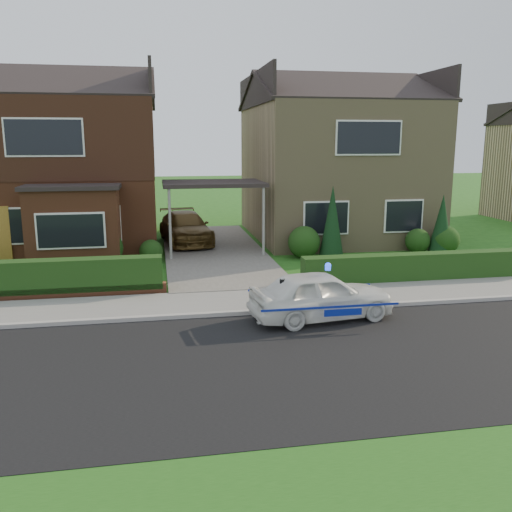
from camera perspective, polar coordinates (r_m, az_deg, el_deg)
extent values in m
plane|color=#1F5416|center=(10.84, 1.79, -11.17)|extent=(120.00, 120.00, 0.00)
cube|color=black|center=(10.84, 1.79, -11.17)|extent=(60.00, 6.00, 0.02)
cube|color=#9E9993|center=(13.63, -0.92, -5.99)|extent=(60.00, 0.16, 0.12)
cube|color=slate|center=(14.62, -1.60, -4.78)|extent=(60.00, 2.00, 0.10)
cube|color=#666059|center=(21.27, -4.45, 0.52)|extent=(3.80, 12.00, 0.12)
cube|color=brown|center=(24.06, -19.35, 8.04)|extent=(7.20, 8.00, 5.80)
cube|color=white|center=(20.61, -25.09, 2.85)|extent=(1.80, 0.08, 1.30)
cube|color=white|center=(20.04, -16.29, 3.27)|extent=(1.60, 0.08, 1.30)
cube|color=white|center=(20.06, -21.40, 11.55)|extent=(2.60, 0.08, 1.30)
cube|color=black|center=(24.02, -19.59, 11.49)|extent=(7.26, 8.06, 2.90)
cube|color=brown|center=(19.46, -18.59, 2.73)|extent=(3.00, 1.40, 2.70)
cube|color=black|center=(19.30, -18.87, 6.89)|extent=(3.20, 1.60, 0.14)
cube|color=#9D8760|center=(25.06, 8.16, 8.72)|extent=(7.20, 8.00, 5.80)
cube|color=white|center=(20.91, 7.39, 3.99)|extent=(1.80, 0.08, 1.30)
cube|color=white|center=(22.08, 15.27, 4.09)|extent=(1.60, 0.08, 1.30)
cube|color=white|center=(21.25, 11.77, 12.08)|extent=(2.60, 0.08, 1.30)
cube|color=black|center=(20.91, -4.56, 7.63)|extent=(3.80, 3.00, 0.14)
cylinder|color=gray|center=(19.56, -9.04, 3.25)|extent=(0.10, 0.10, 2.70)
cylinder|color=gray|center=(19.93, 0.79, 3.55)|extent=(0.10, 0.10, 2.70)
cube|color=brown|center=(16.01, -23.33, -3.80)|extent=(7.70, 0.25, 0.36)
cube|color=black|center=(16.20, -23.17, -4.28)|extent=(7.50, 0.55, 0.90)
cube|color=black|center=(17.56, 16.81, -2.60)|extent=(7.50, 0.55, 0.80)
sphere|color=black|center=(19.47, -15.73, 0.85)|extent=(1.32, 1.32, 1.32)
sphere|color=black|center=(19.72, -10.99, 0.50)|extent=(0.84, 0.84, 0.84)
sphere|color=black|center=(20.20, 5.08, 1.47)|extent=(1.20, 1.20, 1.20)
sphere|color=black|center=(21.97, 16.65, 1.54)|extent=(0.96, 0.96, 0.96)
sphere|color=black|center=(22.18, 19.31, 1.62)|extent=(1.08, 1.08, 1.08)
cone|color=black|center=(20.18, 8.01, 3.40)|extent=(0.90, 0.90, 2.60)
cone|color=black|center=(21.99, 18.96, 3.04)|extent=(0.90, 0.90, 2.20)
imported|color=white|center=(13.24, 6.88, -4.17)|extent=(1.88, 3.67, 1.20)
sphere|color=#193FF2|center=(13.13, 7.69, -1.28)|extent=(0.17, 0.17, 0.17)
cube|color=navy|center=(12.61, 7.83, -5.25)|extent=(3.23, 0.02, 0.05)
cube|color=navy|center=(13.91, 6.01, -3.57)|extent=(3.23, 0.01, 0.05)
ellipsoid|color=black|center=(12.83, 2.84, -3.45)|extent=(0.22, 0.17, 0.21)
sphere|color=white|center=(12.78, 2.96, -3.56)|extent=(0.11, 0.11, 0.11)
sphere|color=black|center=(12.78, 2.95, -2.86)|extent=(0.13, 0.13, 0.13)
cone|color=black|center=(12.76, 2.75, -2.58)|extent=(0.04, 0.04, 0.05)
cone|color=black|center=(12.78, 3.14, -2.56)|extent=(0.04, 0.04, 0.05)
imported|color=brown|center=(22.77, -7.44, 2.99)|extent=(2.31, 4.55, 1.26)
imported|color=gray|center=(16.89, -19.12, -1.94)|extent=(0.49, 0.41, 0.79)
imported|color=gray|center=(17.67, -15.89, -1.30)|extent=(0.42, 0.42, 0.70)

